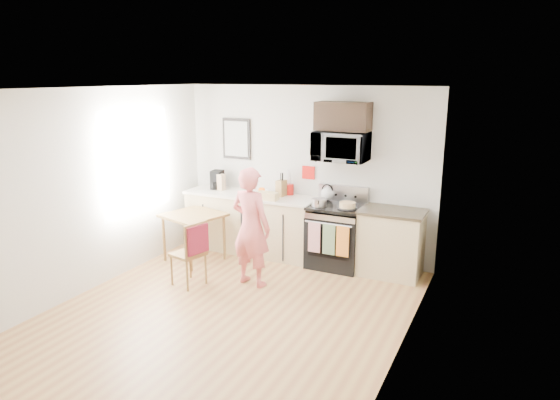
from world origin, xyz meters
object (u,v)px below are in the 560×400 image
at_px(cake, 347,206).
at_px(microwave, 341,146).
at_px(person, 251,227).
at_px(range, 336,237).
at_px(dining_table, 193,219).
at_px(chair, 194,246).

bearing_deg(cake, microwave, 131.00).
distance_m(person, cake, 1.42).
height_order(range, cake, range).
bearing_deg(dining_table, microwave, 21.87).
bearing_deg(person, range, -117.30).
bearing_deg(chair, range, 61.14).
relative_size(range, dining_table, 1.39).
xyz_separation_m(dining_table, chair, (0.59, -0.83, -0.07)).
relative_size(dining_table, cake, 3.06).
bearing_deg(dining_table, cake, 14.92).
height_order(range, dining_table, range).
distance_m(range, chair, 2.10).
bearing_deg(cake, person, -134.79).
xyz_separation_m(microwave, dining_table, (-2.01, -0.81, -1.12)).
bearing_deg(range, person, -125.66).
bearing_deg(chair, cake, 55.29).
xyz_separation_m(range, person, (-0.80, -1.11, 0.36)).
relative_size(microwave, cake, 2.78).
distance_m(microwave, person, 1.74).
xyz_separation_m(range, chair, (-1.42, -1.53, 0.14)).
relative_size(person, dining_table, 1.92).
xyz_separation_m(microwave, person, (-0.80, -1.22, -0.96)).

